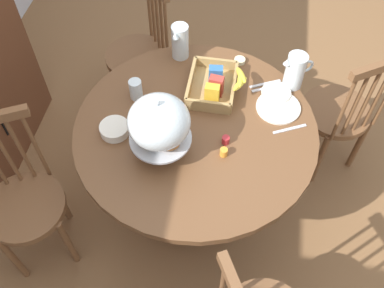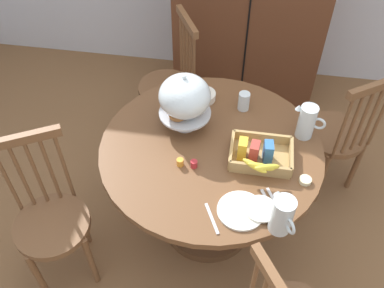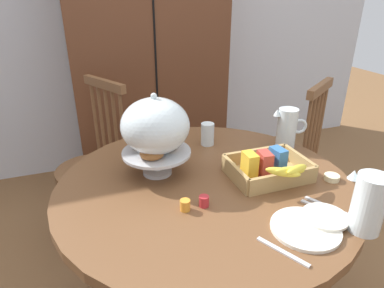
% 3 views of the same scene
% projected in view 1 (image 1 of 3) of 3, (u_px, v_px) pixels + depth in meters
% --- Properties ---
extents(ground_plane, '(10.00, 10.00, 0.00)m').
position_uv_depth(ground_plane, '(203.00, 203.00, 2.70)').
color(ground_plane, brown).
extents(dining_table, '(1.18, 1.18, 0.74)m').
position_uv_depth(dining_table, '(195.00, 153.00, 2.29)').
color(dining_table, brown).
rests_on(dining_table, ground_plane).
extents(windsor_chair_near_window, '(0.45, 0.45, 0.97)m').
position_uv_depth(windsor_chair_near_window, '(25.00, 203.00, 2.19)').
color(windsor_chair_near_window, brown).
rests_on(windsor_chair_near_window, ground_plane).
extents(windsor_chair_facing_door, '(0.46, 0.46, 0.97)m').
position_uv_depth(windsor_chair_facing_door, '(338.00, 114.00, 2.53)').
color(windsor_chair_facing_door, brown).
rests_on(windsor_chair_facing_door, ground_plane).
extents(windsor_chair_far_side, '(0.46, 0.46, 0.97)m').
position_uv_depth(windsor_chair_far_side, '(140.00, 55.00, 2.82)').
color(windsor_chair_far_side, brown).
rests_on(windsor_chair_far_side, ground_plane).
extents(pastry_stand_with_dome, '(0.28, 0.28, 0.34)m').
position_uv_depth(pastry_stand_with_dome, '(159.00, 124.00, 1.87)').
color(pastry_stand_with_dome, silver).
rests_on(pastry_stand_with_dome, dining_table).
extents(orange_juice_pitcher, '(0.11, 0.17, 0.19)m').
position_uv_depth(orange_juice_pitcher, '(295.00, 72.00, 2.21)').
color(orange_juice_pitcher, silver).
rests_on(orange_juice_pitcher, dining_table).
extents(milk_pitcher, '(0.17, 0.09, 0.20)m').
position_uv_depth(milk_pitcher, '(180.00, 43.00, 2.33)').
color(milk_pitcher, silver).
rests_on(milk_pitcher, dining_table).
extents(cereal_basket, '(0.32, 0.30, 0.12)m').
position_uv_depth(cereal_basket, '(216.00, 85.00, 2.21)').
color(cereal_basket, tan).
rests_on(cereal_basket, dining_table).
extents(china_plate_large, '(0.22, 0.22, 0.01)m').
position_uv_depth(china_plate_large, '(278.00, 107.00, 2.18)').
color(china_plate_large, white).
rests_on(china_plate_large, dining_table).
extents(china_plate_small, '(0.15, 0.15, 0.01)m').
position_uv_depth(china_plate_small, '(276.00, 92.00, 2.22)').
color(china_plate_small, white).
rests_on(china_plate_small, china_plate_large).
extents(cereal_bowl, '(0.14, 0.14, 0.04)m').
position_uv_depth(cereal_bowl, '(115.00, 129.00, 2.08)').
color(cereal_bowl, white).
rests_on(cereal_bowl, dining_table).
extents(drinking_glass, '(0.06, 0.06, 0.11)m').
position_uv_depth(drinking_glass, '(136.00, 90.00, 2.18)').
color(drinking_glass, silver).
rests_on(drinking_glass, dining_table).
extents(butter_dish, '(0.06, 0.06, 0.02)m').
position_uv_depth(butter_dish, '(240.00, 61.00, 2.37)').
color(butter_dish, beige).
rests_on(butter_dish, dining_table).
extents(jam_jar_strawberry, '(0.04, 0.04, 0.04)m').
position_uv_depth(jam_jar_strawberry, '(226.00, 140.00, 2.04)').
color(jam_jar_strawberry, '#B7282D').
rests_on(jam_jar_strawberry, dining_table).
extents(jam_jar_apricot, '(0.04, 0.04, 0.04)m').
position_uv_depth(jam_jar_apricot, '(224.00, 152.00, 2.00)').
color(jam_jar_apricot, orange).
rests_on(jam_jar_apricot, dining_table).
extents(table_knife, '(0.09, 0.16, 0.01)m').
position_uv_depth(table_knife, '(267.00, 88.00, 2.26)').
color(table_knife, silver).
rests_on(table_knife, dining_table).
extents(dinner_fork, '(0.09, 0.16, 0.01)m').
position_uv_depth(dinner_fork, '(265.00, 84.00, 2.28)').
color(dinner_fork, silver).
rests_on(dinner_fork, dining_table).
extents(soup_spoon, '(0.09, 0.16, 0.01)m').
position_uv_depth(soup_spoon, '(290.00, 129.00, 2.10)').
color(soup_spoon, silver).
rests_on(soup_spoon, dining_table).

